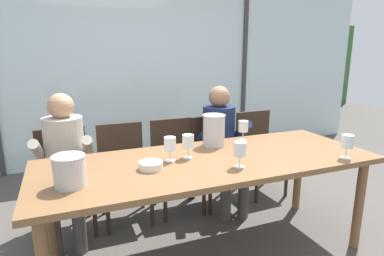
% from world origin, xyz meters
% --- Properties ---
extents(ground, '(14.00, 14.00, 0.00)m').
position_xyz_m(ground, '(0.00, 1.00, 0.00)').
color(ground, '#4C4742').
extents(window_glass_panel, '(7.63, 0.03, 2.60)m').
position_xyz_m(window_glass_panel, '(0.00, 2.46, 1.30)').
color(window_glass_panel, silver).
rests_on(window_glass_panel, ground).
extents(window_mullion_right, '(0.06, 0.06, 2.60)m').
position_xyz_m(window_mullion_right, '(1.72, 2.44, 1.30)').
color(window_mullion_right, '#38383D').
rests_on(window_mullion_right, ground).
extents(hillside_vineyard, '(13.63, 2.40, 2.19)m').
position_xyz_m(hillside_vineyard, '(0.00, 6.27, 1.09)').
color(hillside_vineyard, '#386633').
rests_on(hillside_vineyard, ground).
extents(dining_table, '(2.43, 0.91, 0.77)m').
position_xyz_m(dining_table, '(0.00, 0.00, 0.70)').
color(dining_table, brown).
rests_on(dining_table, ground).
extents(chair_near_curtain, '(0.47, 0.47, 0.88)m').
position_xyz_m(chair_near_curtain, '(-0.99, 0.84, 0.51)').
color(chair_near_curtain, '#332319').
rests_on(chair_near_curtain, ground).
extents(chair_left_of_center, '(0.44, 0.44, 0.88)m').
position_xyz_m(chair_left_of_center, '(-0.49, 0.84, 0.51)').
color(chair_left_of_center, '#332319').
rests_on(chair_left_of_center, ground).
extents(chair_center, '(0.44, 0.44, 0.88)m').
position_xyz_m(chair_center, '(0.02, 0.85, 0.51)').
color(chair_center, '#332319').
rests_on(chair_center, ground).
extents(chair_right_of_center, '(0.46, 0.46, 0.88)m').
position_xyz_m(chair_right_of_center, '(0.44, 0.84, 0.51)').
color(chair_right_of_center, '#332319').
rests_on(chair_right_of_center, ground).
extents(chair_near_window_right, '(0.45, 0.45, 0.88)m').
position_xyz_m(chair_near_window_right, '(1.00, 0.89, 0.51)').
color(chair_near_window_right, '#332319').
rests_on(chair_near_window_right, ground).
extents(person_beige_jumper, '(0.49, 0.63, 1.20)m').
position_xyz_m(person_beige_jumper, '(-0.97, 0.73, 0.69)').
color(person_beige_jumper, '#B7AD9E').
rests_on(person_beige_jumper, ground).
extents(person_navy_polo, '(0.48, 0.62, 1.20)m').
position_xyz_m(person_navy_polo, '(0.47, 0.73, 0.69)').
color(person_navy_polo, '#192347').
rests_on(person_navy_polo, ground).
extents(ice_bucket_primary, '(0.19, 0.19, 0.19)m').
position_xyz_m(ice_bucket_primary, '(-0.95, -0.14, 0.87)').
color(ice_bucket_primary, '#B7B7BC').
rests_on(ice_bucket_primary, dining_table).
extents(ice_bucket_secondary, '(0.19, 0.19, 0.26)m').
position_xyz_m(ice_bucket_secondary, '(0.17, 0.29, 0.91)').
color(ice_bucket_secondary, '#B7B7BC').
rests_on(ice_bucket_secondary, dining_table).
extents(tasting_bowl, '(0.16, 0.16, 0.05)m').
position_xyz_m(tasting_bowl, '(-0.45, -0.04, 0.80)').
color(tasting_bowl, silver).
rests_on(tasting_bowl, dining_table).
extents(wine_glass_by_left_taster, '(0.08, 0.08, 0.17)m').
position_xyz_m(wine_glass_by_left_taster, '(0.91, -0.35, 0.89)').
color(wine_glass_by_left_taster, silver).
rests_on(wine_glass_by_left_taster, dining_table).
extents(wine_glass_near_bucket, '(0.08, 0.08, 0.17)m').
position_xyz_m(wine_glass_near_bucket, '(-0.14, 0.08, 0.89)').
color(wine_glass_near_bucket, silver).
rests_on(wine_glass_near_bucket, dining_table).
extents(wine_glass_center_pour, '(0.08, 0.08, 0.17)m').
position_xyz_m(wine_glass_center_pour, '(0.11, -0.23, 0.90)').
color(wine_glass_center_pour, silver).
rests_on(wine_glass_center_pour, dining_table).
extents(wine_glass_by_right_taster, '(0.08, 0.08, 0.17)m').
position_xyz_m(wine_glass_by_right_taster, '(-0.28, 0.07, 0.90)').
color(wine_glass_by_right_taster, silver).
rests_on(wine_glass_by_right_taster, dining_table).
extents(wine_glass_spare_empty, '(0.08, 0.08, 0.17)m').
position_xyz_m(wine_glass_spare_empty, '(0.47, 0.33, 0.89)').
color(wine_glass_spare_empty, silver).
rests_on(wine_glass_spare_empty, dining_table).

